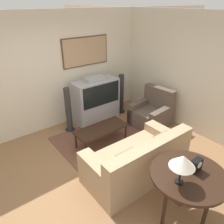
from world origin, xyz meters
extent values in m
plane|color=#8E6642|center=(0.00, 0.00, 0.00)|extent=(12.00, 12.00, 0.00)
cube|color=beige|center=(0.00, 2.13, 1.35)|extent=(12.00, 0.06, 2.70)
cube|color=#4C381E|center=(1.07, 2.08, 1.74)|extent=(1.26, 0.03, 0.70)
cube|color=tan|center=(1.07, 2.07, 1.74)|extent=(1.21, 0.01, 0.65)
cube|color=beige|center=(2.63, 0.00, 1.35)|extent=(0.06, 12.00, 2.70)
cube|color=brown|center=(0.62, 0.80, 0.01)|extent=(1.92, 1.70, 0.01)
cube|color=#9E9EA3|center=(1.07, 1.71, 0.25)|extent=(1.16, 0.53, 0.49)
cube|color=#9E9EA3|center=(1.07, 1.71, 0.80)|extent=(1.16, 0.53, 0.60)
cube|color=black|center=(1.07, 1.44, 0.80)|extent=(1.04, 0.01, 0.53)
cube|color=#9E9EA3|center=(1.07, 1.71, 1.14)|extent=(0.52, 0.29, 0.09)
cube|color=tan|center=(0.47, -0.43, 0.23)|extent=(1.82, 0.93, 0.47)
cube|color=tan|center=(0.47, -0.78, 0.67)|extent=(1.82, 0.23, 0.40)
cube|color=tan|center=(1.26, -0.43, 0.31)|extent=(0.24, 0.93, 0.63)
cube|color=tan|center=(-0.32, -0.42, 0.31)|extent=(0.24, 0.93, 0.63)
cube|color=#7C664D|center=(0.88, -0.65, 0.64)|extent=(0.36, 0.12, 0.34)
cube|color=#7C664D|center=(0.06, -0.64, 0.64)|extent=(0.36, 0.12, 0.34)
cube|color=brown|center=(1.98, 0.64, 0.21)|extent=(0.89, 0.91, 0.43)
cube|color=brown|center=(2.30, 0.67, 0.68)|extent=(0.26, 0.84, 0.51)
cube|color=brown|center=(1.95, 0.97, 0.28)|extent=(0.83, 0.24, 0.57)
cube|color=brown|center=(2.02, 0.30, 0.28)|extent=(0.83, 0.24, 0.57)
cube|color=black|center=(0.54, 0.71, 0.39)|extent=(1.15, 0.50, 0.04)
cylinder|color=black|center=(0.01, 0.51, 0.19)|extent=(0.04, 0.04, 0.37)
cylinder|color=black|center=(1.06, 0.51, 0.19)|extent=(0.04, 0.04, 0.37)
cylinder|color=black|center=(0.01, 0.91, 0.19)|extent=(0.04, 0.04, 0.37)
cylinder|color=black|center=(1.06, 0.91, 0.19)|extent=(0.04, 0.04, 0.37)
cylinder|color=black|center=(0.43, -1.47, 0.77)|extent=(1.03, 1.03, 0.04)
cube|color=black|center=(0.43, -1.47, 0.70)|extent=(0.88, 0.41, 0.08)
cylinder|color=black|center=(0.07, -1.42, 0.37)|extent=(0.05, 0.05, 0.74)
cylinder|color=black|center=(0.79, -1.42, 0.37)|extent=(0.05, 0.05, 0.74)
cylinder|color=black|center=(0.43, -1.81, 0.37)|extent=(0.05, 0.05, 0.74)
cylinder|color=black|center=(0.20, -1.49, 0.80)|extent=(0.11, 0.11, 0.02)
cylinder|color=black|center=(0.20, -1.49, 0.99)|extent=(0.02, 0.02, 0.36)
cone|color=silver|center=(0.20, -1.49, 1.13)|extent=(0.32, 0.32, 0.16)
cube|color=black|center=(0.55, -1.49, 0.88)|extent=(0.18, 0.09, 0.18)
cylinder|color=white|center=(0.55, -1.53, 0.91)|extent=(0.09, 0.01, 0.09)
cylinder|color=black|center=(0.26, 1.66, 0.01)|extent=(0.24, 0.24, 0.02)
cylinder|color=#2D2D2D|center=(0.26, 1.66, 0.55)|extent=(0.14, 0.14, 1.10)
cylinder|color=black|center=(1.89, 1.66, 0.01)|extent=(0.24, 0.24, 0.02)
cylinder|color=#2D2D2D|center=(1.89, 1.66, 0.55)|extent=(0.14, 0.14, 1.10)
camera|label=1|loc=(-1.74, -2.59, 2.85)|focal=35.00mm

